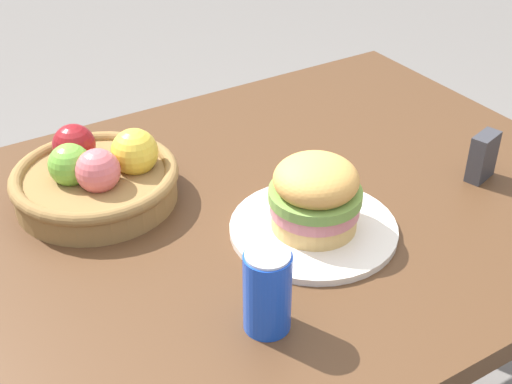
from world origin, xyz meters
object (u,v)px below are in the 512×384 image
Objects in this scene: fruit_basket at (96,177)px; napkin_holder at (483,157)px; sandwich at (315,194)px; soda_can at (267,291)px; plate at (313,229)px.

napkin_holder is (0.62, -0.30, 0.00)m from fruit_basket.
sandwich is 1.20× the size of soda_can.
plate is at bearing -46.62° from fruit_basket.
plate is 2.19× the size of soda_can.
sandwich reaches higher than napkin_holder.
fruit_basket reaches higher than plate.
plate is 0.24m from soda_can.
soda_can is at bearing -141.73° from plate.
fruit_basket is (-0.26, 0.28, 0.04)m from plate.
sandwich is 0.39m from fruit_basket.
napkin_holder is at bearing -4.00° from sandwich.
soda_can is 0.43× the size of fruit_basket.
soda_can is (-0.18, -0.14, -0.01)m from sandwich.
soda_can is 0.55m from napkin_holder.
fruit_basket is at bearing 137.96° from napkin_holder.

